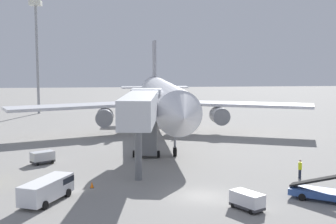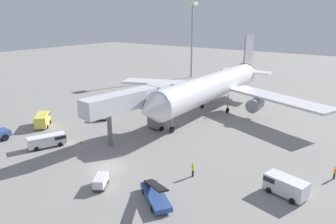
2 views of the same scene
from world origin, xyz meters
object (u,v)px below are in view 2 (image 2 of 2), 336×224
jet_bridge (134,102)px  belt_loader_truck (156,195)px  baggage_cart_near_right (101,181)px  service_van_mid_center (48,140)px  ground_crew_worker_midground (193,169)px  service_van_far_left (285,185)px  ground_crew_worker_foreground (335,173)px  safety_cone_alpha (81,142)px  service_van_outer_right (43,119)px  airplane_at_gate (214,86)px  baggage_cart_far_right (102,116)px  apron_light_mast (192,25)px

jet_bridge → belt_loader_truck: 20.12m
baggage_cart_near_right → service_van_mid_center: bearing=167.0°
baggage_cart_near_right → ground_crew_worker_midground: (7.49, 8.45, 0.22)m
service_van_far_left → ground_crew_worker_foreground: 8.28m
baggage_cart_near_right → safety_cone_alpha: bearing=149.7°
service_van_outer_right → belt_loader_truck: bearing=-12.9°
ground_crew_worker_midground → service_van_mid_center: bearing=-168.0°
airplane_at_gate → ground_crew_worker_midground: (10.99, -26.48, -4.48)m
ground_crew_worker_foreground → service_van_mid_center: bearing=-158.9°
belt_loader_truck → baggage_cart_far_right: bearing=148.1°
safety_cone_alpha → baggage_cart_near_right: bearing=-30.3°
belt_loader_truck → airplane_at_gate: bearing=107.4°
belt_loader_truck → ground_crew_worker_midground: (0.48, 7.01, 0.23)m
safety_cone_alpha → apron_light_mast: 62.08m
airplane_at_gate → service_van_mid_center: size_ratio=8.17×
jet_bridge → belt_loader_truck: jet_bridge is taller
baggage_cart_far_right → apron_light_mast: size_ratio=0.12×
baggage_cart_far_right → service_van_mid_center: bearing=-78.4°
service_van_outer_right → ground_crew_worker_midground: 32.08m
belt_loader_truck → service_van_mid_center: bearing=174.6°
baggage_cart_near_right → service_van_outer_right: bearing=160.5°
baggage_cart_far_right → safety_cone_alpha: size_ratio=4.80×
service_van_far_left → apron_light_mast: apron_light_mast is taller
service_van_far_left → service_van_outer_right: service_van_outer_right is taller
service_van_far_left → apron_light_mast: size_ratio=0.21×
baggage_cart_far_right → apron_light_mast: bearing=100.8°
belt_loader_truck → ground_crew_worker_foreground: (15.01, 16.63, 0.10)m
service_van_outer_right → baggage_cart_near_right: size_ratio=1.71×
ground_crew_worker_foreground → apron_light_mast: size_ratio=0.07×
jet_bridge → belt_loader_truck: bearing=-42.1°
service_van_far_left → baggage_cart_far_right: size_ratio=1.81×
service_van_mid_center → ground_crew_worker_foreground: 40.22m
baggage_cart_near_right → safety_cone_alpha: (-12.22, 7.13, -0.48)m
baggage_cart_near_right → ground_crew_worker_midground: ground_crew_worker_midground is taller
service_van_outer_right → safety_cone_alpha: 12.50m
ground_crew_worker_foreground → safety_cone_alpha: ground_crew_worker_foreground is taller
ground_crew_worker_midground → jet_bridge: bearing=158.0°
baggage_cart_far_right → safety_cone_alpha: (6.07, -10.06, -0.48)m
ground_crew_worker_midground → apron_light_mast: (-34.88, 56.66, 15.50)m
baggage_cart_near_right → apron_light_mast: size_ratio=0.12×
airplane_at_gate → baggage_cart_near_right: bearing=-84.3°
belt_loader_truck → ground_crew_worker_foreground: 22.41m
jet_bridge → apron_light_mast: apron_light_mast is taller
jet_bridge → ground_crew_worker_midground: (14.87, -6.02, -5.04)m
safety_cone_alpha → apron_light_mast: bearing=104.7°
service_van_mid_center → belt_loader_truck: bearing=-5.4°
ground_crew_worker_midground → safety_cone_alpha: ground_crew_worker_midground is taller
baggage_cart_far_right → apron_light_mast: 51.25m
jet_bridge → service_van_far_left: bearing=-8.1°
service_van_mid_center → safety_cone_alpha: size_ratio=10.11×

